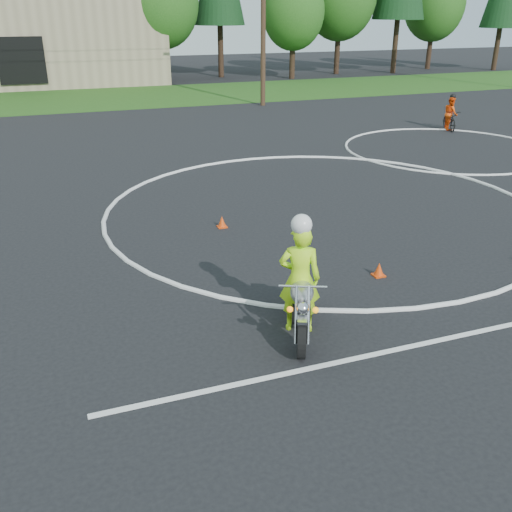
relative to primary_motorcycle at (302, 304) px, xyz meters
name	(u,v)px	position (x,y,z in m)	size (l,w,h in m)	color
ground	(377,247)	(3.31, 2.95, -0.56)	(120.00, 120.00, 0.00)	black
grass_strip	(158,96)	(3.31, 29.95, -0.55)	(120.00, 10.00, 0.02)	#1E4714
course_markings	(365,188)	(5.48, 7.30, -0.56)	(19.05, 19.05, 0.12)	silver
primary_motorcycle	(302,304)	(0.00, 0.00, 0.00)	(1.15, 2.08, 1.16)	black
rider_primary_grp	(300,276)	(0.01, 0.14, 0.48)	(0.84, 0.71, 2.15)	#BAFE1A
rider_second_grp	(450,117)	(13.91, 14.22, 0.01)	(1.15, 1.80, 1.64)	black
traffic_cones	(492,187)	(8.99, 5.66, -0.43)	(19.29, 10.56, 0.30)	#E03F0B
utility_poles	(263,8)	(8.31, 23.95, 4.63)	(41.60, 1.12, 10.00)	#473321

